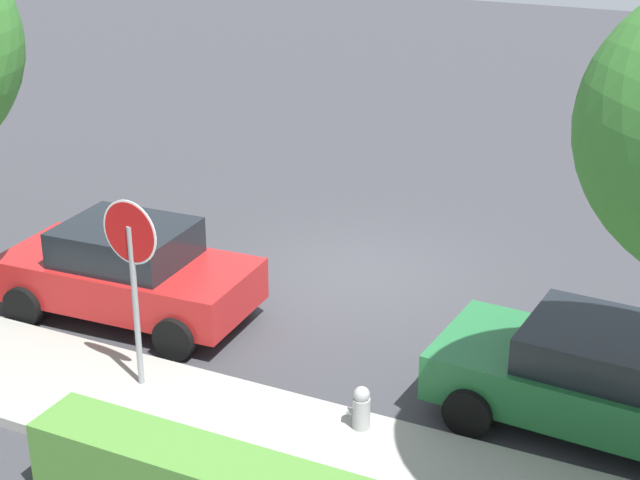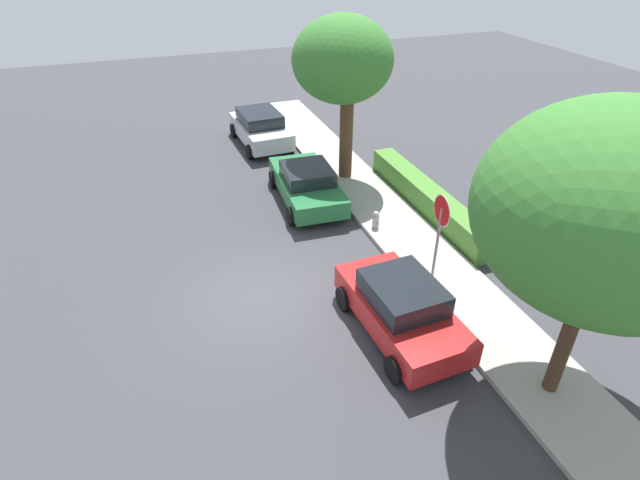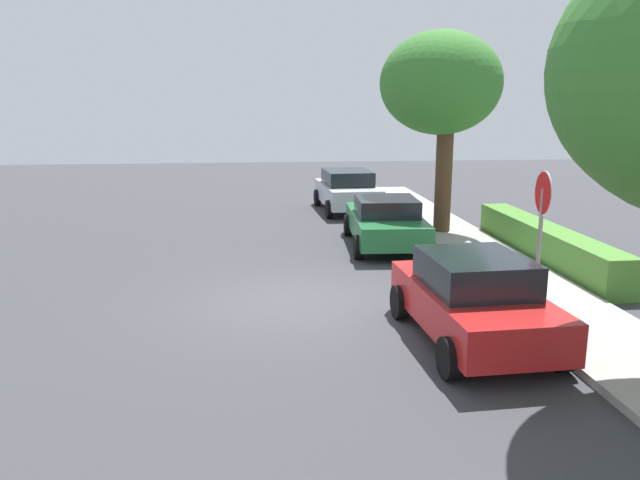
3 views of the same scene
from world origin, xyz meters
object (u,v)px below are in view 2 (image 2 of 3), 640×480
parked_car_silver (261,128)px  fire_hydrant (376,221)px  stop_sign (440,224)px  parked_car_red (401,308)px  street_tree_mid_block (343,61)px  parked_car_green (307,184)px  street_tree_near_corner (610,211)px

parked_car_silver → fire_hydrant: parked_car_silver is taller
stop_sign → parked_car_red: (1.48, -1.80, -1.15)m
parked_car_red → street_tree_mid_block: street_tree_mid_block is taller
parked_car_green → parked_car_silver: bearing=-177.9°
fire_hydrant → street_tree_mid_block: bearing=174.7°
fire_hydrant → parked_car_red: bearing=-18.1°
fire_hydrant → parked_car_green: bearing=-151.0°
parked_car_red → street_tree_mid_block: 9.61m
parked_car_red → street_tree_mid_block: size_ratio=0.66×
stop_sign → parked_car_green: size_ratio=0.62×
parked_car_silver → street_tree_near_corner: street_tree_near_corner is taller
stop_sign → street_tree_near_corner: 4.81m
parked_car_red → parked_car_silver: parked_car_silver is taller
street_tree_near_corner → fire_hydrant: street_tree_near_corner is taller
parked_car_silver → fire_hydrant: bearing=11.2°
parked_car_silver → street_tree_mid_block: size_ratio=0.68×
parked_car_green → parked_car_red: bearing=-0.1°
stop_sign → street_tree_mid_block: street_tree_mid_block is taller
parked_car_silver → street_tree_mid_block: street_tree_mid_block is taller
parked_car_green → street_tree_near_corner: size_ratio=0.70×
street_tree_near_corner → fire_hydrant: 8.27m
street_tree_near_corner → fire_hydrant: bearing=-173.1°
parked_car_red → parked_car_green: bearing=179.9°
stop_sign → fire_hydrant: 3.47m
stop_sign → parked_car_silver: 11.87m
stop_sign → parked_car_green: 6.15m
parked_car_red → parked_car_green: parked_car_red is taller
street_tree_near_corner → fire_hydrant: (-7.18, -0.86, -4.02)m
parked_car_red → street_tree_near_corner: (2.61, 2.36, 3.62)m
parked_car_silver → street_tree_mid_block: bearing=24.9°
street_tree_near_corner → parked_car_green: bearing=-166.6°
stop_sign → parked_car_red: bearing=-50.6°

